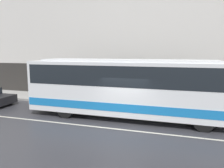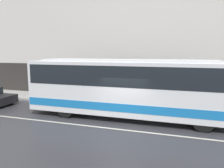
# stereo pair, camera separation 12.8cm
# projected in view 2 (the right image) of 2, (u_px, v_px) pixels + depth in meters

# --- Properties ---
(ground_plane) EXTENTS (60.00, 60.00, 0.00)m
(ground_plane) POSITION_uv_depth(u_px,v_px,m) (120.00, 129.00, 10.95)
(ground_plane) COLOR #333338
(sidewalk) EXTENTS (60.00, 2.87, 0.16)m
(sidewalk) POSITION_uv_depth(u_px,v_px,m) (140.00, 104.00, 16.06)
(sidewalk) COLOR #A09E99
(sidewalk) RESTS_ON ground_plane
(building_facade) EXTENTS (60.00, 0.35, 13.86)m
(building_facade) POSITION_uv_depth(u_px,v_px,m) (145.00, 14.00, 16.56)
(building_facade) COLOR silver
(building_facade) RESTS_ON ground_plane
(lane_stripe) EXTENTS (54.00, 0.14, 0.01)m
(lane_stripe) POSITION_uv_depth(u_px,v_px,m) (120.00, 129.00, 10.95)
(lane_stripe) COLOR beige
(lane_stripe) RESTS_ON ground_plane
(transit_bus) EXTENTS (11.58, 2.50, 3.43)m
(transit_bus) POSITION_uv_depth(u_px,v_px,m) (126.00, 85.00, 12.64)
(transit_bus) COLOR white
(transit_bus) RESTS_ON ground_plane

